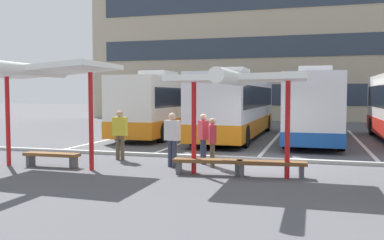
# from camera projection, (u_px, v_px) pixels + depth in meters

# --- Properties ---
(ground_plane) EXTENTS (160.00, 160.00, 0.00)m
(ground_plane) POSITION_uv_depth(u_px,v_px,m) (254.00, 163.00, 14.29)
(ground_plane) COLOR #515156
(terminal_building) EXTENTS (38.18, 13.85, 23.70)m
(terminal_building) POSITION_uv_depth(u_px,v_px,m) (296.00, 14.00, 42.72)
(terminal_building) COLOR tan
(terminal_building) RESTS_ON ground
(coach_bus_0) EXTENTS (2.52, 11.08, 3.56)m
(coach_bus_0) POSITION_uv_depth(u_px,v_px,m) (167.00, 106.00, 24.23)
(coach_bus_0) COLOR silver
(coach_bus_0) RESTS_ON ground
(coach_bus_1) EXTENTS (2.66, 11.88, 3.62)m
(coach_bus_1) POSITION_uv_depth(u_px,v_px,m) (237.00, 106.00, 22.69)
(coach_bus_1) COLOR silver
(coach_bus_1) RESTS_ON ground
(coach_bus_2) EXTENTS (2.71, 10.15, 3.57)m
(coach_bus_2) POSITION_uv_depth(u_px,v_px,m) (316.00, 107.00, 20.86)
(coach_bus_2) COLOR silver
(coach_bus_2) RESTS_ON ground
(lane_stripe_0) EXTENTS (0.16, 14.00, 0.01)m
(lane_stripe_0) POSITION_uv_depth(u_px,v_px,m) (128.00, 135.00, 23.92)
(lane_stripe_0) COLOR white
(lane_stripe_0) RESTS_ON ground
(lane_stripe_1) EXTENTS (0.16, 14.00, 0.01)m
(lane_stripe_1) POSITION_uv_depth(u_px,v_px,m) (197.00, 137.00, 22.80)
(lane_stripe_1) COLOR white
(lane_stripe_1) RESTS_ON ground
(lane_stripe_2) EXTENTS (0.16, 14.00, 0.01)m
(lane_stripe_2) POSITION_uv_depth(u_px,v_px,m) (274.00, 140.00, 21.67)
(lane_stripe_2) COLOR white
(lane_stripe_2) RESTS_ON ground
(lane_stripe_3) EXTENTS (0.16, 14.00, 0.01)m
(lane_stripe_3) POSITION_uv_depth(u_px,v_px,m) (360.00, 142.00, 20.54)
(lane_stripe_3) COLOR white
(lane_stripe_3) RESTS_ON ground
(waiting_shelter_0) EXTENTS (4.01, 4.43, 3.27)m
(waiting_shelter_0) POSITION_uv_depth(u_px,v_px,m) (42.00, 73.00, 12.92)
(waiting_shelter_0) COLOR red
(waiting_shelter_0) RESTS_ON ground
(bench_0) EXTENTS (1.87, 0.44, 0.45)m
(bench_0) POSITION_uv_depth(u_px,v_px,m) (52.00, 156.00, 13.48)
(bench_0) COLOR brown
(bench_0) RESTS_ON ground
(waiting_shelter_1) EXTENTS (3.66, 4.29, 2.91)m
(waiting_shelter_1) POSITION_uv_depth(u_px,v_px,m) (238.00, 81.00, 11.58)
(waiting_shelter_1) COLOR red
(waiting_shelter_1) RESTS_ON ground
(bench_1) EXTENTS (2.03, 0.67, 0.45)m
(bench_1) POSITION_uv_depth(u_px,v_px,m) (208.00, 163.00, 12.18)
(bench_1) COLOR brown
(bench_1) RESTS_ON ground
(bench_2) EXTENTS (1.97, 0.65, 0.45)m
(bench_2) POSITION_uv_depth(u_px,v_px,m) (271.00, 165.00, 11.78)
(bench_2) COLOR brown
(bench_2) RESTS_ON ground
(platform_kerb) EXTENTS (44.00, 0.24, 0.12)m
(platform_kerb) POSITION_uv_depth(u_px,v_px,m) (256.00, 159.00, 14.75)
(platform_kerb) COLOR #ADADA8
(platform_kerb) RESTS_ON ground
(waiting_passenger_0) EXTENTS (0.45, 0.52, 1.67)m
(waiting_passenger_0) POSITION_uv_depth(u_px,v_px,m) (203.00, 135.00, 13.99)
(waiting_passenger_0) COLOR #33384C
(waiting_passenger_0) RESTS_ON ground
(waiting_passenger_1) EXTENTS (0.35, 0.50, 1.56)m
(waiting_passenger_1) POSITION_uv_depth(u_px,v_px,m) (212.00, 139.00, 13.39)
(waiting_passenger_1) COLOR brown
(waiting_passenger_1) RESTS_ON ground
(waiting_passenger_2) EXTENTS (0.54, 0.35, 1.73)m
(waiting_passenger_2) POSITION_uv_depth(u_px,v_px,m) (172.00, 136.00, 13.40)
(waiting_passenger_2) COLOR #33384C
(waiting_passenger_2) RESTS_ON ground
(waiting_passenger_3) EXTENTS (0.52, 0.27, 1.74)m
(waiting_passenger_3) POSITION_uv_depth(u_px,v_px,m) (120.00, 131.00, 14.88)
(waiting_passenger_3) COLOR brown
(waiting_passenger_3) RESTS_ON ground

